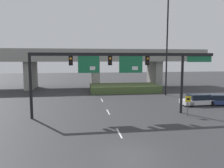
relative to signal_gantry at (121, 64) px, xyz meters
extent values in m
plane|color=#2D2D30|center=(-1.13, -9.63, -5.39)|extent=(160.00, 160.00, 0.00)
cube|color=silver|center=(-1.13, -5.44, -5.39)|extent=(0.14, 2.40, 0.01)
cube|color=silver|center=(-1.13, 1.59, -5.39)|extent=(0.14, 2.40, 0.01)
cube|color=silver|center=(-1.13, 8.62, -5.39)|extent=(0.14, 2.40, 0.01)
cube|color=silver|center=(-1.13, 15.66, -5.39)|extent=(0.14, 2.40, 0.01)
cylinder|color=black|center=(-9.03, 0.02, -2.11)|extent=(0.28, 0.28, 6.56)
cylinder|color=black|center=(6.76, 0.02, -2.11)|extent=(0.28, 0.28, 6.56)
cube|color=black|center=(0.57, 0.02, 1.01)|extent=(19.21, 0.32, 0.32)
cube|color=black|center=(-5.08, 0.02, 0.37)|extent=(0.40, 0.28, 0.95)
sphere|color=orange|center=(-5.08, -0.15, 0.58)|extent=(0.22, 0.22, 0.22)
sphere|color=black|center=(-5.08, -0.15, 0.16)|extent=(0.22, 0.22, 0.22)
cube|color=black|center=(-1.13, 0.02, 0.37)|extent=(0.40, 0.28, 0.95)
sphere|color=orange|center=(-1.13, -0.15, 0.58)|extent=(0.22, 0.22, 0.22)
sphere|color=black|center=(-1.13, -0.15, 0.16)|extent=(0.22, 0.22, 0.22)
cube|color=black|center=(2.81, 0.02, 0.37)|extent=(0.40, 0.28, 0.95)
sphere|color=orange|center=(2.81, -0.15, 0.58)|extent=(0.22, 0.22, 0.22)
sphere|color=black|center=(2.81, -0.15, 0.16)|extent=(0.22, 0.22, 0.22)
cube|color=#196B42|center=(-3.30, -0.08, -0.01)|extent=(2.14, 0.08, 1.71)
cube|color=white|center=(-2.93, -0.13, -0.39)|extent=(0.54, 0.03, 0.38)
cube|color=#196B42|center=(1.04, -0.08, -0.02)|extent=(2.46, 0.08, 1.74)
cube|color=white|center=(1.47, -0.13, -0.41)|extent=(0.62, 0.03, 0.38)
cube|color=#196B42|center=(8.64, -0.04, 0.53)|extent=(2.82, 0.07, 0.64)
cylinder|color=#4C4C4C|center=(6.85, -1.32, -4.31)|extent=(0.08, 0.08, 2.15)
cube|color=yellow|center=(6.85, -1.36, -3.59)|extent=(0.60, 0.03, 0.60)
cube|color=black|center=(6.85, -1.38, -3.59)|extent=(0.33, 0.01, 0.21)
cylinder|color=black|center=(9.60, 11.40, 3.23)|extent=(0.24, 0.24, 17.25)
cube|color=gray|center=(-1.13, 22.83, 0.74)|extent=(44.90, 7.81, 1.50)
cube|color=gray|center=(-1.13, 19.12, 1.94)|extent=(44.90, 0.40, 0.90)
cube|color=gray|center=(-13.85, 22.83, -2.70)|extent=(1.40, 6.25, 5.38)
cube|color=gray|center=(-1.13, 22.83, -2.70)|extent=(1.40, 6.25, 5.38)
cube|color=gray|center=(11.59, 22.83, -2.70)|extent=(1.40, 6.25, 5.38)
cube|color=#4C6033|center=(3.69, 16.39, -4.77)|extent=(12.18, 6.11, 1.24)
cube|color=silver|center=(11.00, 3.57, -4.94)|extent=(4.75, 1.86, 0.58)
cube|color=black|center=(10.81, 3.57, -4.31)|extent=(2.48, 1.65, 0.68)
cylinder|color=black|center=(12.45, 4.38, -5.07)|extent=(0.64, 0.23, 0.64)
cylinder|color=black|center=(12.47, 2.80, -5.07)|extent=(0.64, 0.23, 0.64)
cylinder|color=black|center=(9.52, 4.34, -5.07)|extent=(0.64, 0.23, 0.64)
cylinder|color=black|center=(9.54, 2.76, -5.07)|extent=(0.64, 0.23, 0.64)
cube|color=navy|center=(13.63, 3.34, -4.96)|extent=(4.55, 2.43, 0.54)
cube|color=black|center=(13.46, 3.37, -4.36)|extent=(2.47, 1.92, 0.65)
cylinder|color=black|center=(12.43, 4.31, -5.07)|extent=(0.67, 0.32, 0.64)
cylinder|color=black|center=(12.19, 2.79, -5.07)|extent=(0.67, 0.32, 0.64)
camera|label=1|loc=(-4.16, -22.20, 0.59)|focal=35.00mm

